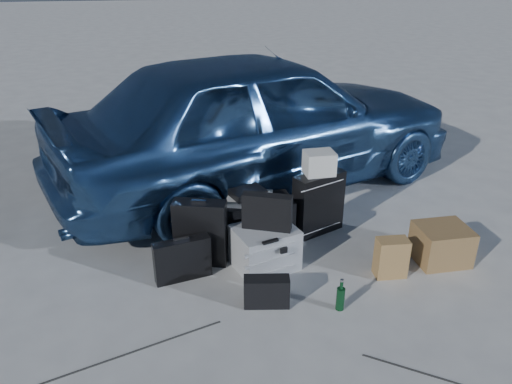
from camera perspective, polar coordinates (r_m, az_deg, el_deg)
ground at (r=4.07m, az=4.92°, el=-11.43°), size 60.00×60.00×0.00m
car at (r=5.58m, az=0.46°, el=8.24°), size 5.01×3.39×1.58m
pelican_case at (r=4.28m, az=1.01°, el=-6.36°), size 0.60×0.54×0.37m
laptop_bag at (r=4.13m, az=1.27°, el=-2.28°), size 0.42×0.26×0.31m
briefcase at (r=4.17m, az=-8.40°, el=-7.66°), size 0.48×0.20×0.36m
suitcase_left at (r=4.31m, az=-6.35°, el=-4.64°), size 0.48×0.28×0.58m
suitcase_right at (r=4.79m, az=7.14°, el=-1.29°), size 0.54×0.37×0.61m
white_carton at (r=4.63m, az=7.24°, el=3.32°), size 0.27×0.22×0.22m
duffel_bag at (r=4.68m, az=-0.68°, el=-3.19°), size 0.81×0.39×0.39m
flat_box_white at (r=4.55m, az=-0.73°, el=-0.75°), size 0.46×0.40×0.07m
flat_box_black at (r=4.51m, az=-0.94°, el=-0.10°), size 0.35×0.30×0.06m
kraft_bag at (r=4.32m, az=15.19°, el=-7.25°), size 0.27×0.17×0.34m
cardboard_box at (r=4.66m, az=20.43°, el=-5.60°), size 0.44×0.38×0.33m
messenger_bag at (r=3.87m, az=1.22°, el=-11.32°), size 0.36×0.19×0.24m
green_bottle at (r=3.88m, az=9.65°, el=-11.55°), size 0.07×0.07×0.26m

